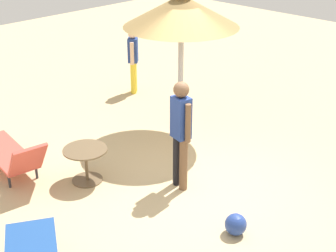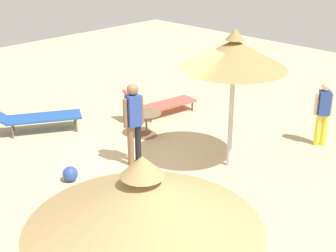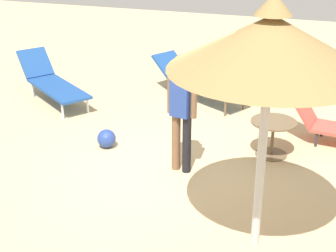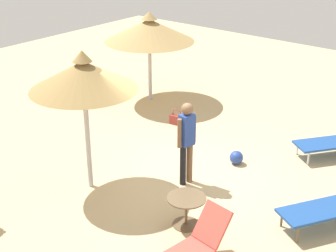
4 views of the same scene
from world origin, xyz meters
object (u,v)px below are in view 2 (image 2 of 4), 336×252
Objects in this scene: lounge_chair_far_left at (32,117)px; parasol_umbrella_edge at (234,54)px; person_standing_center at (323,111)px; side_table_round at (146,120)px; lounge_chair_far_right at (158,104)px; parasol_umbrella_front at (143,202)px; person_standing_near_left at (134,119)px; handbag at (114,245)px; beach_ball at (70,174)px.

parasol_umbrella_edge is at bearing -66.62° from lounge_chair_far_left.
person_standing_center reaches higher than lounge_chair_far_left.
lounge_chair_far_right is at bearing 33.03° from side_table_round.
lounge_chair_far_left is 6.84m from person_standing_center.
parasol_umbrella_front is 6.72m from side_table_round.
lounge_chair_far_left is 1.50× the size of person_standing_center.
side_table_round is (1.22, 0.94, -0.63)m from person_standing_near_left.
handbag is (-3.63, -0.59, -2.26)m from parasol_umbrella_edge.
lounge_chair_far_left is at bearing 130.54° from side_table_round.
side_table_round is at bearing -146.97° from lounge_chair_far_right.
parasol_umbrella_front is 7.97m from lounge_chair_far_right.
handbag is 0.60× the size of side_table_round.
parasol_umbrella_front is 1.24× the size of lounge_chair_far_right.
person_standing_center is (6.88, 1.51, -1.25)m from parasol_umbrella_front.
handbag is at bearing -110.08° from beach_ball.
lounge_chair_far_right reaches higher than handbag.
beach_ball is at bearing 165.44° from person_standing_near_left.
lounge_chair_far_left is at bearing 71.70° from handbag.
parasol_umbrella_front reaches higher than lounge_chair_far_right.
parasol_umbrella_front is 3.64× the size of side_table_round.
parasol_umbrella_front reaches higher than beach_ball.
lounge_chair_far_left is at bearing 100.93° from person_standing_near_left.
beach_ball is (-1.39, 0.36, -0.88)m from person_standing_near_left.
parasol_umbrella_front is at bearing -135.44° from lounge_chair_far_right.
side_table_round is 2.68m from beach_ball.
parasol_umbrella_front reaches higher than lounge_chair_far_left.
lounge_chair_far_left reaches higher than side_table_round.
lounge_chair_far_right is 3.93m from beach_ball.
parasol_umbrella_front is at bearing -152.81° from parasol_umbrella_edge.
lounge_chair_far_right is (0.95, 3.10, -2.05)m from parasol_umbrella_edge.
handbag reaches higher than beach_ball.
handbag is 2.56m from beach_ball.
person_standing_center reaches higher than lounge_chair_far_right.
person_standing_center is at bearing -53.11° from side_table_round.
person_standing_center is 5.97m from handbag.
beach_ball is at bearing 66.21° from parasol_umbrella_front.
person_standing_center is 4.08m from side_table_round.
parasol_umbrella_edge is 3.99m from beach_ball.
beach_ball is (1.84, 4.17, -1.94)m from parasol_umbrella_front.
person_standing_near_left is at bearing 41.99° from handbag.
parasol_umbrella_edge is 1.92× the size of person_standing_center.
lounge_chair_far_right is at bearing 35.47° from person_standing_near_left.
person_standing_near_left is at bearing 49.71° from parasol_umbrella_front.
person_standing_center is at bearing 12.35° from parasol_umbrella_front.
parasol_umbrella_edge reaches higher than parasol_umbrella_front.
lounge_chair_far_right is at bearing 108.68° from person_standing_center.
lounge_chair_far_right is at bearing 44.56° from parasol_umbrella_front.
side_table_round is at bearing 93.37° from parasol_umbrella_edge.
person_standing_center is 5.74m from beach_ball.
person_standing_near_left is 1.66m from side_table_round.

